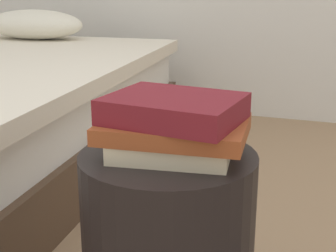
# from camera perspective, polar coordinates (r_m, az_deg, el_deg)

# --- Properties ---
(book_cream) EXTENTS (0.25, 0.22, 0.04)m
(book_cream) POSITION_cam_1_polar(r_m,az_deg,el_deg) (1.00, 0.63, -2.18)
(book_cream) COLOR beige
(book_cream) RESTS_ON side_table
(book_rust) EXTENTS (0.30, 0.23, 0.03)m
(book_rust) POSITION_cam_1_polar(r_m,az_deg,el_deg) (0.99, 0.73, -0.30)
(book_rust) COLOR #994723
(book_rust) RESTS_ON book_cream
(book_maroon) EXTENTS (0.28, 0.23, 0.05)m
(book_maroon) POSITION_cam_1_polar(r_m,az_deg,el_deg) (0.98, 0.68, 2.01)
(book_maroon) COLOR maroon
(book_maroon) RESTS_ON book_rust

